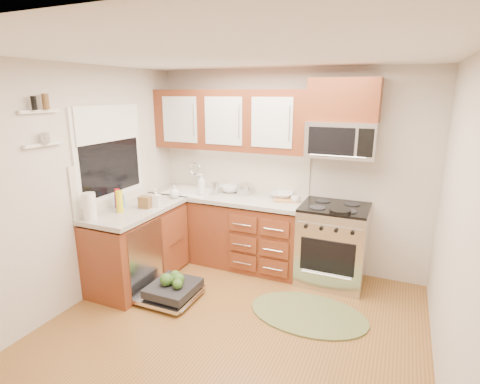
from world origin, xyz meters
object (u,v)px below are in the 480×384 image
at_px(stock_pot, 244,190).
at_px(cup, 296,199).
at_px(upper_cabinets, 229,120).
at_px(cutting_board, 286,200).
at_px(bowl_b, 230,189).
at_px(microwave, 341,140).
at_px(sink, 190,200).
at_px(range, 332,244).
at_px(bowl_a, 282,195).
at_px(rug, 308,314).
at_px(dishwasher, 170,291).
at_px(paper_towel_roll, 90,206).
at_px(skillet, 340,211).

height_order(stock_pot, cup, stock_pot).
bearing_deg(upper_cabinets, stock_pot, -2.01).
relative_size(cutting_board, bowl_b, 1.16).
bearing_deg(upper_cabinets, microwave, -1.02).
bearing_deg(sink, stock_pot, 11.45).
height_order(range, bowl_a, bowl_a).
height_order(range, cutting_board, range).
bearing_deg(rug, cutting_board, 120.76).
xyz_separation_m(dishwasher, bowl_b, (0.12, 1.30, 0.87)).
height_order(rug, paper_towel_roll, paper_towel_roll).
height_order(cutting_board, bowl_a, bowl_a).
xyz_separation_m(range, bowl_b, (-1.42, 0.17, 0.49)).
bearing_deg(sink, cup, 2.12).
bearing_deg(bowl_a, dishwasher, -123.05).
height_order(upper_cabinets, range, upper_cabinets).
bearing_deg(cup, upper_cabinets, 173.75).
bearing_deg(sink, paper_towel_roll, -103.85).
xyz_separation_m(microwave, cup, (-0.48, -0.08, -0.73)).
distance_m(microwave, paper_towel_roll, 2.83).
relative_size(rug, bowl_a, 4.31).
distance_m(skillet, cup, 0.64).
bearing_deg(upper_cabinets, dishwasher, -96.04).
bearing_deg(bowl_a, sink, -171.71).
relative_size(sink, bowl_a, 2.21).
relative_size(bowl_a, cup, 2.46).
bearing_deg(stock_pot, paper_towel_roll, -124.56).
xyz_separation_m(rug, skillet, (0.17, 0.57, 0.96)).
bearing_deg(skillet, paper_towel_roll, -153.58).
distance_m(cutting_board, bowl_a, 0.14).
relative_size(rug, cutting_board, 3.88).
relative_size(skillet, paper_towel_roll, 0.80).
height_order(skillet, bowl_b, bowl_b).
distance_m(stock_pot, bowl_a, 0.51).
height_order(bowl_a, bowl_b, bowl_b).
bearing_deg(cutting_board, paper_towel_roll, -138.28).
distance_m(microwave, rug, 1.94).
relative_size(skillet, bowl_a, 0.82).
distance_m(dishwasher, bowl_a, 1.77).
xyz_separation_m(upper_cabinets, rug, (1.33, -0.97, -1.86)).
bearing_deg(sink, cutting_board, 3.31).
height_order(skillet, cup, cup).
distance_m(range, microwave, 1.23).
bearing_deg(range, cutting_board, 173.67).
bearing_deg(stock_pot, microwave, -0.85).
xyz_separation_m(dishwasher, rug, (1.47, 0.31, -0.09)).
height_order(stock_pot, cutting_board, stock_pot).
bearing_deg(sink, microwave, 3.85).
bearing_deg(stock_pot, cup, -7.44).
bearing_deg(bowl_b, upper_cabinets, -65.00).
bearing_deg(paper_towel_roll, dishwasher, 22.01).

